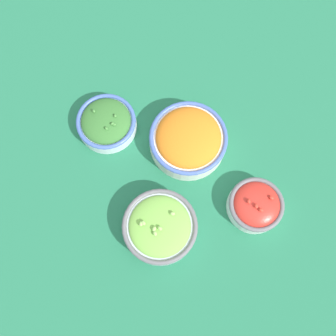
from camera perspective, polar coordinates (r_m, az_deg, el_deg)
name	(u,v)px	position (r m, az deg, el deg)	size (l,w,h in m)	color
ground_plane	(168,171)	(0.99, 0.00, -0.47)	(3.00, 3.00, 0.00)	#23704C
bowl_carrots	(188,139)	(0.98, 3.10, 4.39)	(0.20, 0.20, 0.08)	silver
bowl_lettuce	(160,227)	(0.93, -1.24, -8.95)	(0.18, 0.18, 0.08)	#B2C1CC
bowl_broccoli	(106,122)	(1.02, -9.37, 6.86)	(0.16, 0.16, 0.07)	silver
bowl_cherry_tomatoes	(256,205)	(0.97, 13.21, -5.52)	(0.14, 0.14, 0.07)	white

